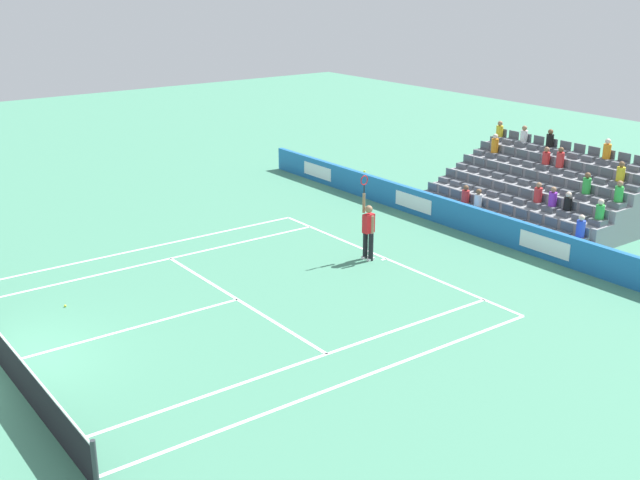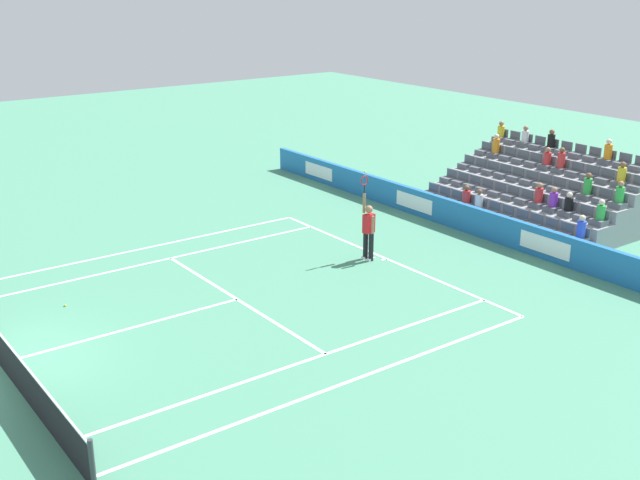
# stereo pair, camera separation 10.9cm
# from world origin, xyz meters

# --- Properties ---
(ground_plane) EXTENTS (80.00, 80.00, 0.00)m
(ground_plane) POSITION_xyz_m (0.00, 0.00, 0.00)
(ground_plane) COLOR #47896B
(line_baseline) EXTENTS (10.97, 0.10, 0.01)m
(line_baseline) POSITION_xyz_m (0.00, -11.89, 0.00)
(line_baseline) COLOR white
(line_baseline) RESTS_ON ground
(line_service) EXTENTS (8.23, 0.10, 0.01)m
(line_service) POSITION_xyz_m (0.00, -6.40, 0.00)
(line_service) COLOR white
(line_service) RESTS_ON ground
(line_centre_service) EXTENTS (0.10, 6.40, 0.01)m
(line_centre_service) POSITION_xyz_m (0.00, -3.20, 0.00)
(line_centre_service) COLOR white
(line_centre_service) RESTS_ON ground
(line_singles_sideline_left) EXTENTS (0.10, 11.89, 0.01)m
(line_singles_sideline_left) POSITION_xyz_m (4.12, -5.95, 0.00)
(line_singles_sideline_left) COLOR white
(line_singles_sideline_left) RESTS_ON ground
(line_singles_sideline_right) EXTENTS (0.10, 11.89, 0.01)m
(line_singles_sideline_right) POSITION_xyz_m (-4.12, -5.95, 0.00)
(line_singles_sideline_right) COLOR white
(line_singles_sideline_right) RESTS_ON ground
(line_doubles_sideline_left) EXTENTS (0.10, 11.89, 0.01)m
(line_doubles_sideline_left) POSITION_xyz_m (5.49, -5.95, 0.00)
(line_doubles_sideline_left) COLOR white
(line_doubles_sideline_left) RESTS_ON ground
(line_doubles_sideline_right) EXTENTS (0.10, 11.89, 0.01)m
(line_doubles_sideline_right) POSITION_xyz_m (-5.49, -5.95, 0.00)
(line_doubles_sideline_right) COLOR white
(line_doubles_sideline_right) RESTS_ON ground
(line_centre_mark) EXTENTS (0.10, 0.20, 0.01)m
(line_centre_mark) POSITION_xyz_m (0.00, -11.79, 0.00)
(line_centre_mark) COLOR white
(line_centre_mark) RESTS_ON ground
(sponsor_barrier) EXTENTS (24.02, 0.22, 0.97)m
(sponsor_barrier) POSITION_xyz_m (0.00, -15.94, 0.49)
(sponsor_barrier) COLOR #1E66AD
(sponsor_barrier) RESTS_ON ground
(tennis_player) EXTENTS (0.53, 0.38, 2.85)m
(tennis_player) POSITION_xyz_m (0.31, -11.37, 0.99)
(tennis_player) COLOR black
(tennis_player) RESTS_ON ground
(stadium_stand) EXTENTS (7.44, 4.75, 3.02)m
(stadium_stand) POSITION_xyz_m (-0.01, -19.51, 0.82)
(stadium_stand) COLOR gray
(stadium_stand) RESTS_ON ground
(loose_tennis_ball) EXTENTS (0.07, 0.07, 0.07)m
(loose_tennis_ball) POSITION_xyz_m (2.35, -2.38, 0.03)
(loose_tennis_ball) COLOR #D1E533
(loose_tennis_ball) RESTS_ON ground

